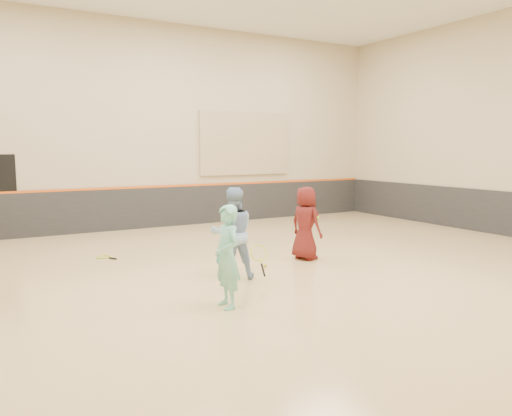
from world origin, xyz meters
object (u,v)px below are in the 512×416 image
young_man (306,223)px  spare_racket (103,257)px  girl (227,257)px  instructor (233,233)px

young_man → spare_racket: size_ratio=2.25×
girl → instructor: size_ratio=0.93×
girl → young_man: young_man is taller
spare_racket → instructor: bearing=-60.6°
girl → spare_racket: (-0.82, 4.37, -0.75)m
instructor → spare_racket: (-1.65, 2.93, -0.81)m
girl → young_man: size_ratio=0.99×
young_man → instructor: bearing=93.6°
young_man → spare_racket: young_man is taller
instructor → spare_racket: 3.46m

